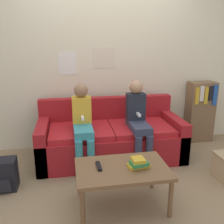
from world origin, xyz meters
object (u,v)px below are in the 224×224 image
(coffee_table, at_px, (122,172))
(backpack, at_px, (2,175))
(person_left, at_px, (83,122))
(bookshelf, at_px, (200,111))
(couch, at_px, (110,138))
(tv_remote, at_px, (99,166))
(person_right, at_px, (138,118))

(coffee_table, bearing_deg, backpack, 157.59)
(person_left, height_order, bookshelf, person_left)
(person_left, relative_size, bookshelf, 1.11)
(bookshelf, relative_size, backpack, 2.73)
(coffee_table, relative_size, person_left, 0.83)
(couch, xyz_separation_m, bookshelf, (1.52, 0.35, 0.21))
(coffee_table, xyz_separation_m, tv_remote, (-0.22, 0.04, 0.06))
(person_left, distance_m, backpack, 1.08)
(coffee_table, bearing_deg, person_left, 109.12)
(bookshelf, bearing_deg, tv_remote, -142.41)
(coffee_table, bearing_deg, person_right, 65.66)
(person_left, bearing_deg, coffee_table, -70.88)
(tv_remote, height_order, bookshelf, bookshelf)
(person_right, relative_size, bookshelf, 1.13)
(backpack, bearing_deg, bookshelf, 18.38)
(couch, distance_m, coffee_table, 1.11)
(couch, relative_size, tv_remote, 11.33)
(bookshelf, bearing_deg, couch, -167.23)
(person_right, distance_m, bookshelf, 1.31)
(person_right, bearing_deg, person_left, -179.75)
(person_right, xyz_separation_m, bookshelf, (1.19, 0.54, -0.12))
(person_right, bearing_deg, bookshelf, 24.45)
(person_left, bearing_deg, bookshelf, 15.89)
(person_right, relative_size, tv_remote, 6.34)
(coffee_table, height_order, bookshelf, bookshelf)
(tv_remote, bearing_deg, bookshelf, 35.79)
(couch, distance_m, bookshelf, 1.58)
(coffee_table, distance_m, person_right, 1.02)
(couch, distance_m, tv_remote, 1.11)
(person_left, xyz_separation_m, bookshelf, (1.91, 0.54, -0.11))
(bookshelf, bearing_deg, person_right, -155.55)
(person_left, bearing_deg, couch, 27.14)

